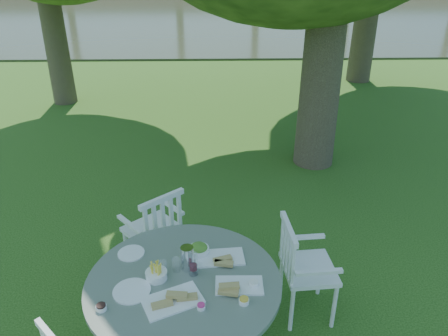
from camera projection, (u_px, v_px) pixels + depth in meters
The scene contains 6 objects.
ground at pixel (224, 241), 5.09m from camera, with size 140.00×140.00×0.00m, color #183D0C.
table at pixel (184, 294), 3.38m from camera, with size 1.49×1.49×0.80m.
chair_ne at pixel (299, 263), 3.85m from camera, with size 0.49×0.52×0.97m.
chair_nw at pixel (157, 228), 4.33m from camera, with size 0.67×0.67×0.98m.
tableware at pixel (184, 271), 3.35m from camera, with size 1.19×0.86×0.20m.
river at pixel (214, 5), 25.59m from camera, with size 100.00×28.00×0.12m, color #2B321D.
Camera 1 is at (-0.11, -4.15, 3.07)m, focal length 35.00 mm.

